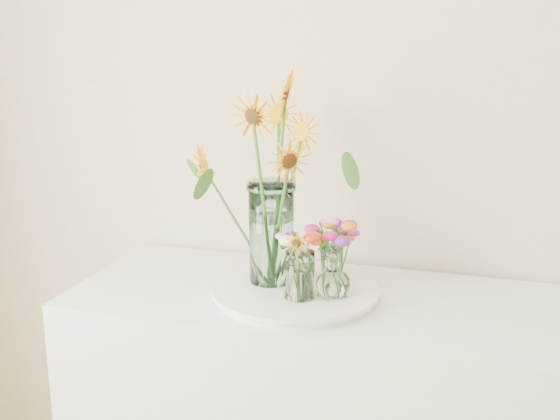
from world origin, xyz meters
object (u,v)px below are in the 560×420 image
object	(u,v)px
small_vase_c	(332,265)
mason_jar	(271,233)
tray	(295,293)
small_vase_b	(333,274)
small_vase_a	(300,276)

from	to	relation	value
small_vase_c	mason_jar	bearing A→B (deg)	-165.06
tray	small_vase_c	bearing A→B (deg)	41.23
tray	small_vase_b	xyz separation A→B (m)	(0.12, -0.03, 0.08)
tray	small_vase_a	world-z (taller)	small_vase_a
small_vase_b	small_vase_c	xyz separation A→B (m)	(-0.03, 0.11, -0.01)
mason_jar	small_vase_b	xyz separation A→B (m)	(0.20, -0.06, -0.08)
mason_jar	small_vase_c	world-z (taller)	mason_jar
small_vase_b	tray	bearing A→B (deg)	165.85
tray	mason_jar	bearing A→B (deg)	158.79
small_vase_a	tray	bearing A→B (deg)	114.55
tray	small_vase_b	world-z (taller)	small_vase_b
tray	small_vase_a	size ratio (longest dim) A/B	3.31
small_vase_a	small_vase_b	xyz separation A→B (m)	(0.08, 0.04, 0.00)
mason_jar	small_vase_b	bearing A→B (deg)	-17.13
small_vase_c	tray	bearing A→B (deg)	-138.77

